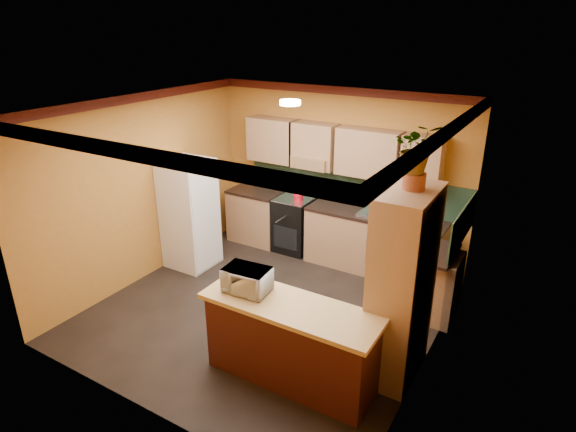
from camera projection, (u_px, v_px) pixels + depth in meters
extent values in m
plane|color=black|center=(267.00, 310.00, 6.44)|extent=(4.20, 4.20, 0.00)
cube|color=white|center=(263.00, 106.00, 5.42)|extent=(4.20, 4.20, 0.04)
cube|color=#B87631|center=(338.00, 174.00, 7.60)|extent=(4.20, 0.04, 2.70)
cube|color=#B87631|center=(135.00, 294.00, 4.26)|extent=(4.20, 0.04, 2.70)
cube|color=#B87631|center=(144.00, 189.00, 6.93)|extent=(0.04, 4.20, 2.70)
cube|color=#B87631|center=(436.00, 256.00, 4.93)|extent=(0.04, 4.20, 2.70)
cube|color=#1F3A29|center=(352.00, 187.00, 7.53)|extent=(3.70, 0.02, 0.53)
cube|color=#1F3A29|center=(463.00, 225.00, 6.11)|extent=(0.02, 1.40, 0.53)
cube|color=#AF7A5C|center=(341.00, 149.00, 7.25)|extent=(3.10, 0.34, 0.70)
cylinder|color=white|center=(290.00, 103.00, 5.91)|extent=(0.26, 0.26, 0.06)
cube|color=#AF7A5C|center=(328.00, 233.00, 7.70)|extent=(3.65, 0.60, 0.88)
cube|color=black|center=(329.00, 206.00, 7.53)|extent=(3.65, 0.62, 0.04)
cube|color=black|center=(294.00, 224.00, 8.00)|extent=(0.58, 0.58, 0.91)
cube|color=silver|center=(376.00, 214.00, 7.15)|extent=(0.48, 0.40, 0.03)
cube|color=#AF7A5C|center=(426.00, 283.00, 6.23)|extent=(0.60, 0.80, 0.88)
cube|color=black|center=(430.00, 251.00, 6.05)|extent=(0.62, 0.80, 0.04)
cube|color=white|center=(190.00, 214.00, 7.37)|extent=(0.68, 0.66, 1.70)
cube|color=#AF7A5C|center=(402.00, 287.00, 4.96)|extent=(0.48, 0.90, 2.10)
cylinder|color=brown|center=(414.00, 181.00, 4.57)|extent=(0.22, 0.22, 0.16)
imported|color=#AF7A5C|center=(417.00, 148.00, 4.45)|extent=(0.55, 0.52, 0.48)
cube|color=#461310|center=(290.00, 345.00, 5.04)|extent=(1.80, 0.55, 0.88)
cube|color=tan|center=(290.00, 307.00, 4.87)|extent=(1.90, 0.65, 0.05)
imported|color=white|center=(247.00, 280.00, 5.06)|extent=(0.51, 0.37, 0.27)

